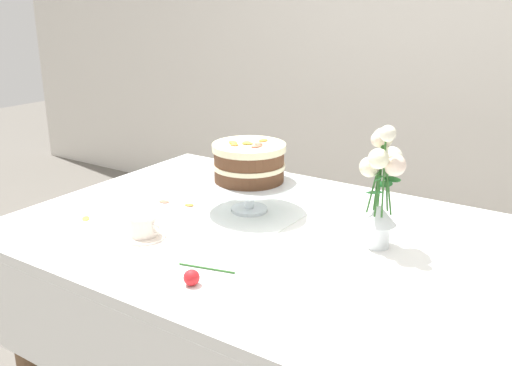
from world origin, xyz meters
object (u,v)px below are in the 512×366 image
(layer_cake, at_px, (249,162))
(fallen_rose, at_px, (193,277))
(teacup, at_px, (144,228))
(dining_table, at_px, (258,262))
(flower_vase, at_px, (382,185))
(cake_stand, at_px, (249,186))

(layer_cake, relative_size, fallen_rose, 1.54)
(layer_cake, bearing_deg, teacup, -112.06)
(dining_table, xyz_separation_m, teacup, (-0.24, -0.20, 0.12))
(teacup, bearing_deg, dining_table, 40.63)
(flower_vase, bearing_deg, layer_cake, 176.80)
(cake_stand, height_order, layer_cake, layer_cake)
(dining_table, bearing_deg, flower_vase, 16.28)
(flower_vase, height_order, teacup, flower_vase)
(fallen_rose, bearing_deg, flower_vase, 57.17)
(dining_table, bearing_deg, cake_stand, 133.38)
(cake_stand, xyz_separation_m, flower_vase, (0.42, -0.02, 0.09))
(dining_table, distance_m, teacup, 0.33)
(flower_vase, bearing_deg, fallen_rose, -122.83)
(teacup, bearing_deg, layer_cake, 67.94)
(dining_table, xyz_separation_m, flower_vase, (0.31, 0.09, 0.26))
(layer_cake, height_order, flower_vase, flower_vase)
(teacup, distance_m, fallen_rose, 0.30)
(layer_cake, xyz_separation_m, fallen_rose, (0.15, -0.44, -0.14))
(flower_vase, distance_m, fallen_rose, 0.52)
(dining_table, relative_size, fallen_rose, 9.95)
(cake_stand, height_order, teacup, cake_stand)
(cake_stand, relative_size, fallen_rose, 2.06)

